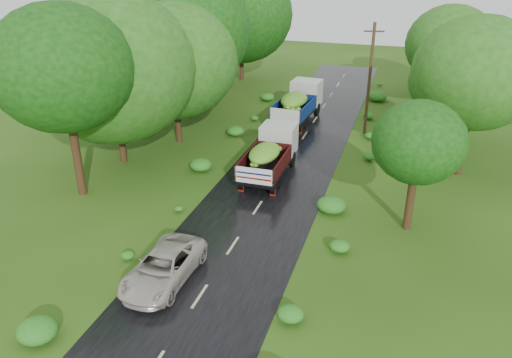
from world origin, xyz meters
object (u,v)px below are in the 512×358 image
at_px(truck_far, 299,101).
at_px(utility_pole, 370,79).
at_px(car, 163,267).
at_px(truck_near, 271,152).

bearing_deg(truck_far, utility_pole, -11.62).
bearing_deg(utility_pole, car, -116.92).
distance_m(truck_near, car, 12.01).
height_order(truck_near, truck_far, truck_far).
bearing_deg(truck_far, car, -87.70).
distance_m(car, utility_pole, 22.49).
height_order(truck_far, utility_pole, utility_pole).
distance_m(truck_near, utility_pole, 10.93).
relative_size(truck_near, truck_far, 0.91).
bearing_deg(utility_pole, truck_near, -127.79).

